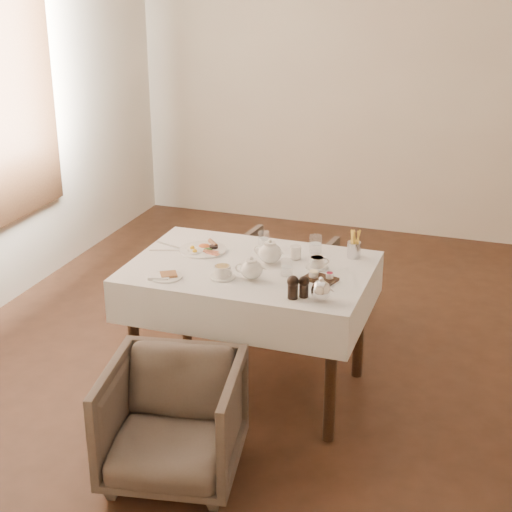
{
  "coord_description": "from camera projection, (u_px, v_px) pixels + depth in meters",
  "views": [
    {
      "loc": [
        1.04,
        -4.04,
        2.35
      ],
      "look_at": [
        -0.21,
        -0.41,
        0.82
      ],
      "focal_mm": 55.0,
      "sensor_mm": 36.0,
      "label": 1
    }
  ],
  "objects": [
    {
      "name": "silver_pot",
      "position": [
        321.0,
        289.0,
        3.75
      ],
      "size": [
        0.14,
        0.12,
        0.12
      ],
      "primitive_type": null,
      "rotation": [
        0.0,
        0.0,
        -0.26
      ],
      "color": "white",
      "rests_on": "table"
    },
    {
      "name": "breakfast_plate",
      "position": [
        204.0,
        249.0,
        4.39
      ],
      "size": [
        0.26,
        0.26,
        0.03
      ],
      "rotation": [
        0.0,
        0.0,
        0.33
      ],
      "color": "white",
      "rests_on": "table"
    },
    {
      "name": "teacup_near",
      "position": [
        222.0,
        272.0,
        4.02
      ],
      "size": [
        0.13,
        0.13,
        0.07
      ],
      "rotation": [
        0.0,
        0.0,
        -0.42
      ],
      "color": "white",
      "rests_on": "table"
    },
    {
      "name": "creamer",
      "position": [
        295.0,
        252.0,
        4.27
      ],
      "size": [
        0.07,
        0.07,
        0.07
      ],
      "primitive_type": "cylinder",
      "rotation": [
        0.0,
        0.0,
        -0.11
      ],
      "color": "white",
      "rests_on": "table"
    },
    {
      "name": "cutlery_fork",
      "position": [
        170.0,
        246.0,
        4.46
      ],
      "size": [
        0.19,
        0.08,
        0.0
      ],
      "primitive_type": "cube",
      "rotation": [
        0.0,
        0.0,
        1.24
      ],
      "color": "silver",
      "rests_on": "table"
    },
    {
      "name": "armchair_near",
      "position": [
        173.0,
        421.0,
        3.64
      ],
      "size": [
        0.72,
        0.73,
        0.57
      ],
      "primitive_type": "imported",
      "rotation": [
        0.0,
        0.0,
        0.18
      ],
      "color": "brown",
      "rests_on": "ground"
    },
    {
      "name": "teapot_centre",
      "position": [
        270.0,
        251.0,
        4.19
      ],
      "size": [
        0.19,
        0.16,
        0.14
      ],
      "primitive_type": null,
      "rotation": [
        0.0,
        0.0,
        -0.15
      ],
      "color": "white",
      "rests_on": "table"
    },
    {
      "name": "side_plate",
      "position": [
        165.0,
        276.0,
        4.03
      ],
      "size": [
        0.17,
        0.17,
        0.02
      ],
      "rotation": [
        0.0,
        0.0,
        0.36
      ],
      "color": "white",
      "rests_on": "table"
    },
    {
      "name": "glass_left",
      "position": [
        264.0,
        239.0,
        4.44
      ],
      "size": [
        0.06,
        0.06,
        0.09
      ],
      "primitive_type": "cylinder",
      "rotation": [
        0.0,
        0.0,
        -0.01
      ],
      "color": "silver",
      "rests_on": "table"
    },
    {
      "name": "armchair_far",
      "position": [
        281.0,
        281.0,
        5.18
      ],
      "size": [
        0.67,
        0.68,
        0.57
      ],
      "primitive_type": "imported",
      "rotation": [
        0.0,
        0.0,
        3.03
      ],
      "color": "brown",
      "rests_on": "ground"
    },
    {
      "name": "cutlery_knife",
      "position": [
        167.0,
        250.0,
        4.39
      ],
      "size": [
        0.19,
        0.08,
        0.0
      ],
      "primitive_type": "cube",
      "rotation": [
        0.0,
        0.0,
        1.89
      ],
      "color": "silver",
      "rests_on": "table"
    },
    {
      "name": "fries_cup",
      "position": [
        354.0,
        245.0,
        4.27
      ],
      "size": [
        0.07,
        0.07,
        0.16
      ],
      "rotation": [
        0.0,
        0.0,
        0.11
      ],
      "color": "silver",
      "rests_on": "table"
    },
    {
      "name": "pepper_mill_right",
      "position": [
        304.0,
        287.0,
        3.79
      ],
      "size": [
        0.06,
        0.06,
        0.11
      ],
      "primitive_type": null,
      "rotation": [
        0.0,
        0.0,
        0.18
      ],
      "color": "black",
      "rests_on": "table"
    },
    {
      "name": "teapot_front",
      "position": [
        251.0,
        268.0,
        3.99
      ],
      "size": [
        0.17,
        0.14,
        0.13
      ],
      "primitive_type": null,
      "rotation": [
        0.0,
        0.0,
        0.16
      ],
      "color": "white",
      "rests_on": "table"
    },
    {
      "name": "pepper_mill_left",
      "position": [
        293.0,
        287.0,
        3.78
      ],
      "size": [
        0.07,
        0.07,
        0.12
      ],
      "primitive_type": null,
      "rotation": [
        0.0,
        0.0,
        -0.27
      ],
      "color": "black",
      "rests_on": "table"
    },
    {
      "name": "teacup_far",
      "position": [
        317.0,
        263.0,
        4.15
      ],
      "size": [
        0.12,
        0.12,
        0.06
      ],
      "rotation": [
        0.0,
        0.0,
        0.33
      ],
      "color": "white",
      "rests_on": "table"
    },
    {
      "name": "glass_right",
      "position": [
        315.0,
        244.0,
        4.34
      ],
      "size": [
        0.09,
        0.09,
        0.1
      ],
      "primitive_type": "cylinder",
      "rotation": [
        0.0,
        0.0,
        -0.33
      ],
      "color": "silver",
      "rests_on": "table"
    },
    {
      "name": "glass_mid",
      "position": [
        287.0,
        267.0,
        4.05
      ],
      "size": [
        0.08,
        0.08,
        0.09
      ],
      "primitive_type": "cylinder",
      "rotation": [
        0.0,
        0.0,
        -0.31
      ],
      "color": "silver",
      "rests_on": "table"
    },
    {
      "name": "condiment_board",
      "position": [
        320.0,
        278.0,
        4.0
      ],
      "size": [
        0.19,
        0.15,
        0.04
      ],
      "rotation": [
        0.0,
        0.0,
        -0.3
      ],
      "color": "black",
      "rests_on": "table"
    },
    {
      "name": "table",
      "position": [
        250.0,
        286.0,
        4.23
      ],
      "size": [
        1.28,
        0.88,
        0.75
      ],
      "color": "black",
      "rests_on": "ground"
    }
  ]
}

